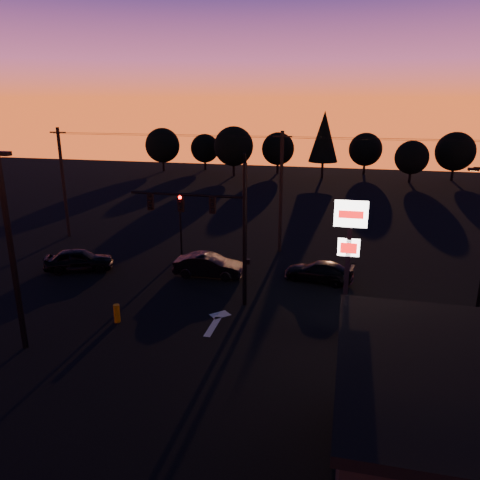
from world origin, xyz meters
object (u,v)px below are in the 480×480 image
Objects in this scene: pylon_sign at (349,241)px; parking_lot_light at (10,240)px; secondary_signal at (180,218)px; suv_parked at (457,363)px; traffic_signal_mast at (216,219)px; car_right at (319,271)px; bollard at (117,313)px; car_mid at (209,265)px; car_left at (79,260)px.

parking_lot_light is at bearing -162.77° from pylon_sign.
pylon_sign reaches higher than secondary_signal.
secondary_signal is at bearing 153.53° from suv_parked.
traffic_signal_mast reaches higher than secondary_signal.
car_right is at bearing 133.96° from suv_parked.
pylon_sign reaches higher than suv_parked.
car_right is (12.83, 11.58, -4.63)m from parking_lot_light.
bollard is at bearing 48.68° from parking_lot_light.
parking_lot_light is at bearing -131.32° from bollard.
pylon_sign is at bearing 23.61° from car_right.
traffic_signal_mast is at bearing -56.81° from secondary_signal.
pylon_sign is at bearing -39.77° from secondary_signal.
suv_parked is (11.82, -5.01, -4.29)m from traffic_signal_mast.
car_mid is at bearing 61.85° from parking_lot_light.
parking_lot_light is at bearing -99.79° from secondary_signal.
traffic_signal_mast is 1.92× the size of car_left.
traffic_signal_mast is at bearing -158.02° from car_mid.
car_mid is (5.76, 10.76, -4.52)m from parking_lot_light.
suv_parked is at bearing 44.00° from car_right.
car_mid is (8.85, 0.96, -0.02)m from car_left.
car_left reaches higher than bollard.
traffic_signal_mast is 1.95× the size of car_right.
secondary_signal is 0.64× the size of pylon_sign.
traffic_signal_mast is 10.19m from parking_lot_light.
car_mid reaches higher than bollard.
car_left is at bearing 165.03° from traffic_signal_mast.
car_mid is at bearing 144.39° from pylon_sign.
car_left is (-3.10, 9.80, -4.51)m from parking_lot_light.
car_right is (9.85, 8.20, 0.15)m from bollard.
car_left is (-6.07, 6.41, 0.28)m from bollard.
traffic_signal_mast is 8.82× the size of bollard.
car_mid is at bearing -104.83° from car_left.
bollard is 0.21× the size of suv_parked.
secondary_signal is at bearing 123.19° from traffic_signal_mast.
pylon_sign is at bearing -19.36° from traffic_signal_mast.
car_right is at bearing -84.97° from car_mid.
secondary_signal is 0.97× the size of car_left.
secondary_signal reaches higher than suv_parked.
secondary_signal reaches higher than car_right.
car_left is (-5.60, -4.69, -2.10)m from secondary_signal.
car_mid is (-1.64, 3.77, -4.19)m from traffic_signal_mast.
car_left is 0.96× the size of suv_parked.
parking_lot_light reaches higher than car_mid.
bollard is at bearing 157.74° from car_mid.
secondary_signal is 0.93× the size of suv_parked.
traffic_signal_mast is 9.19m from secondary_signal.
suv_parked reaches higher than bollard.
secondary_signal is 0.96× the size of car_mid.
car_right is (-1.67, 7.09, -4.28)m from pylon_sign.
car_right is at bearing -15.69° from secondary_signal.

